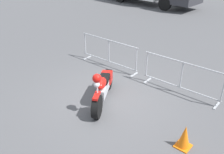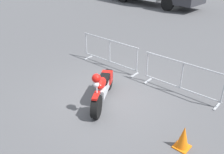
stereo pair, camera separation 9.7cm
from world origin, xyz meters
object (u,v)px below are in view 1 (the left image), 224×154
object	(u,v)px
crowd_barrier_near	(109,53)
crowd_barrier_far	(181,77)
motorcycle	(103,87)
traffic_cone	(185,137)

from	to	relation	value
crowd_barrier_near	crowd_barrier_far	bearing A→B (deg)	0.00
motorcycle	traffic_cone	world-z (taller)	motorcycle
motorcycle	crowd_barrier_near	size ratio (longest dim) A/B	0.76
motorcycle	crowd_barrier_near	distance (m)	2.43
crowd_barrier_near	traffic_cone	world-z (taller)	crowd_barrier_near
traffic_cone	crowd_barrier_near	bearing A→B (deg)	153.22
motorcycle	crowd_barrier_near	world-z (taller)	motorcycle
motorcycle	crowd_barrier_far	size ratio (longest dim) A/B	0.76
crowd_barrier_far	traffic_cone	distance (m)	2.45
crowd_barrier_near	traffic_cone	xyz separation A→B (m)	(4.18, -2.11, -0.27)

